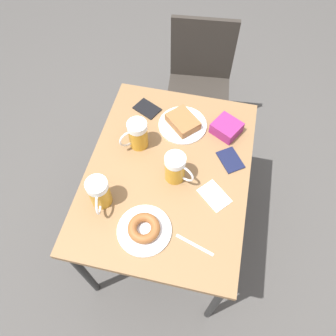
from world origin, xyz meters
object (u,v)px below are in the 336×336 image
chair (200,75)px  fork (195,245)px  beer_mug_center (137,134)px  napkin_folded (214,196)px  plate_with_donut (144,229)px  beer_mug_left (176,168)px  plate_with_cake (183,123)px  passport_far_edge (230,160)px  passport_near_edge (147,109)px  blue_pouch (226,128)px  beer_mug_right (99,193)px

chair → fork: 1.22m
beer_mug_center → napkin_folded: bearing=-26.5°
plate_with_donut → beer_mug_left: size_ratio=1.49×
plate_with_cake → napkin_folded: 0.41m
beer_mug_left → passport_far_edge: 0.28m
beer_mug_center → fork: bearing=-50.9°
plate_with_cake → passport_near_edge: size_ratio=1.57×
fork → plate_with_cake: bearing=105.8°
beer_mug_center → passport_far_edge: beer_mug_center is taller
fork → plate_with_donut: bearing=175.9°
passport_far_edge → chair: bearing=108.6°
chair → fork: (0.16, -1.19, 0.21)m
chair → blue_pouch: bearing=-76.1°
plate_with_donut → beer_mug_right: bearing=156.8°
beer_mug_center → passport_near_edge: beer_mug_center is taller
fork → blue_pouch: 0.60m
passport_near_edge → plate_with_cake: bearing=-18.3°
napkin_folded → blue_pouch: size_ratio=0.98×
passport_near_edge → passport_far_edge: same height
blue_pouch → passport_far_edge: bearing=-75.2°
chair → napkin_folded: chair is taller
chair → passport_near_edge: (-0.20, -0.54, 0.22)m
fork → passport_far_edge: passport_far_edge is taller
beer_mug_center → napkin_folded: size_ratio=0.93×
chair → beer_mug_right: bearing=-109.2°
chair → plate_with_cake: size_ratio=3.63×
passport_near_edge → fork: bearing=-60.8°
chair → passport_near_edge: chair is taller
passport_near_edge → blue_pouch: (0.41, -0.06, 0.03)m
beer_mug_right → napkin_folded: size_ratio=0.93×
chair → beer_mug_right: (-0.26, -1.08, 0.29)m
beer_mug_center → passport_near_edge: bearing=93.9°
plate_with_cake → beer_mug_left: bearing=-85.0°
napkin_folded → beer_mug_right: bearing=-164.6°
beer_mug_center → napkin_folded: (0.39, -0.20, -0.07)m
beer_mug_right → chair: bearing=76.6°
plate_with_cake → beer_mug_left: size_ratio=1.59×
napkin_folded → passport_near_edge: (-0.41, 0.42, 0.00)m
beer_mug_left → passport_near_edge: bearing=121.8°
napkin_folded → passport_far_edge: bearing=77.2°
chair → plate_with_cake: bearing=-96.0°
plate_with_donut → beer_mug_left: beer_mug_left is taller
plate_with_donut → napkin_folded: 0.34m
chair → beer_mug_left: 0.94m
fork → passport_near_edge: size_ratio=1.07×
plate_with_donut → beer_mug_center: bearing=108.4°
plate_with_cake → napkin_folded: size_ratio=1.48×
fork → beer_mug_center: bearing=129.1°
chair → passport_far_edge: size_ratio=5.63×
plate_with_cake → beer_mug_left: (0.03, -0.30, 0.06)m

